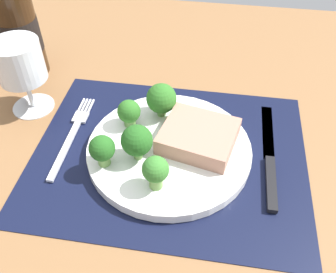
# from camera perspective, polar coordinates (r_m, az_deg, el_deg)

# --- Properties ---
(ground_plane) EXTENTS (1.40, 1.10, 0.03)m
(ground_plane) POSITION_cam_1_polar(r_m,az_deg,el_deg) (0.60, 0.17, -3.74)
(ground_plane) COLOR brown
(placemat) EXTENTS (0.43, 0.34, 0.00)m
(placemat) POSITION_cam_1_polar(r_m,az_deg,el_deg) (0.59, 0.17, -2.68)
(placemat) COLOR black
(placemat) RESTS_ON ground_plane
(plate) EXTENTS (0.26, 0.26, 0.02)m
(plate) POSITION_cam_1_polar(r_m,az_deg,el_deg) (0.58, 0.17, -2.05)
(plate) COLOR white
(plate) RESTS_ON placemat
(steak) EXTENTS (0.13, 0.12, 0.03)m
(steak) POSITION_cam_1_polar(r_m,az_deg,el_deg) (0.57, 4.73, 0.05)
(steak) COLOR tan
(steak) RESTS_ON plate
(broccoli_front_edge) EXTENTS (0.05, 0.05, 0.06)m
(broccoli_front_edge) POSITION_cam_1_polar(r_m,az_deg,el_deg) (0.54, -4.82, -0.67)
(broccoli_front_edge) COLOR #6B994C
(broccoli_front_edge) RESTS_ON plate
(broccoli_back_left) EXTENTS (0.05, 0.05, 0.06)m
(broccoli_back_left) POSITION_cam_1_polar(r_m,az_deg,el_deg) (0.61, -1.03, 5.84)
(broccoli_back_left) COLOR #6B994C
(broccoli_back_left) RESTS_ON plate
(broccoli_near_fork) EXTENTS (0.04, 0.04, 0.05)m
(broccoli_near_fork) POSITION_cam_1_polar(r_m,az_deg,el_deg) (0.60, -6.02, 3.76)
(broccoli_near_fork) COLOR #5B8942
(broccoli_near_fork) RESTS_ON plate
(broccoli_center) EXTENTS (0.04, 0.04, 0.05)m
(broccoli_center) POSITION_cam_1_polar(r_m,az_deg,el_deg) (0.54, -10.12, -1.94)
(broccoli_center) COLOR #6B994C
(broccoli_center) RESTS_ON plate
(broccoli_near_steak) EXTENTS (0.04, 0.04, 0.05)m
(broccoli_near_steak) POSITION_cam_1_polar(r_m,az_deg,el_deg) (0.50, -1.93, -5.30)
(broccoli_near_steak) COLOR #6B994C
(broccoli_near_steak) RESTS_ON plate
(fork) EXTENTS (0.02, 0.19, 0.01)m
(fork) POSITION_cam_1_polar(r_m,az_deg,el_deg) (0.63, -14.55, 0.30)
(fork) COLOR silver
(fork) RESTS_ON placemat
(knife) EXTENTS (0.02, 0.23, 0.01)m
(knife) POSITION_cam_1_polar(r_m,az_deg,el_deg) (0.59, 15.41, -3.65)
(knife) COLOR black
(knife) RESTS_ON placemat
(wine_bottle) EXTENTS (0.08, 0.08, 0.27)m
(wine_bottle) POSITION_cam_1_polar(r_m,az_deg,el_deg) (0.77, -22.15, 15.25)
(wine_bottle) COLOR #331E0F
(wine_bottle) RESTS_ON ground_plane
(wine_glass) EXTENTS (0.08, 0.08, 0.13)m
(wine_glass) POSITION_cam_1_polar(r_m,az_deg,el_deg) (0.67, -21.83, 10.15)
(wine_glass) COLOR silver
(wine_glass) RESTS_ON ground_plane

